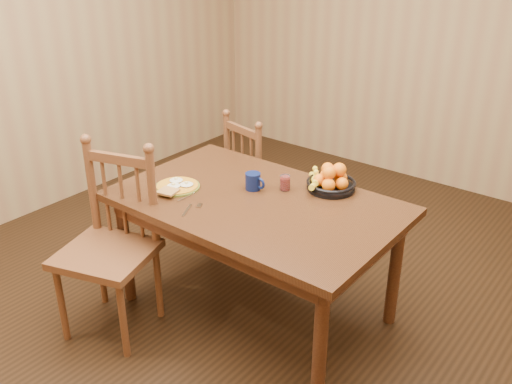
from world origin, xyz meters
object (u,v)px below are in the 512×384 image
Objects in this scene: breakfast_plate at (177,186)px; dining_table at (256,213)px; fruit_bowl at (330,181)px; chair_far at (258,179)px; chair_near at (110,246)px; coffee_mug at (254,181)px.

dining_table is at bearing 19.32° from breakfast_plate.
breakfast_plate is 0.92× the size of fruit_bowl.
breakfast_plate reaches higher than dining_table.
chair_far reaches higher than breakfast_plate.
coffee_mug is (0.46, 0.71, 0.28)m from chair_near.
chair_far is 2.94× the size of fruit_bowl.
breakfast_plate is 0.90m from fruit_bowl.
dining_table is 1.49× the size of chair_near.
dining_table is 1.68× the size of chair_far.
chair_near is 8.05× the size of coffee_mug.
chair_near is 1.31m from fruit_bowl.
chair_far is 1.34m from chair_near.
fruit_bowl is at bearing 37.09° from breakfast_plate.
coffee_mug is 0.45m from fruit_bowl.
dining_table is 0.95m from chair_far.
fruit_bowl reaches higher than coffee_mug.
chair_near is 0.51m from breakfast_plate.
coffee_mug reaches higher than dining_table.
chair_far reaches higher than coffee_mug.
fruit_bowl is at bearing 168.30° from chair_far.
coffee_mug is (0.46, -0.63, 0.34)m from chair_far.
fruit_bowl is (0.82, 0.98, 0.28)m from chair_near.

